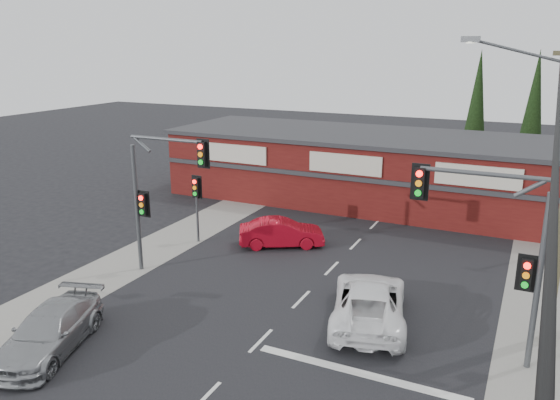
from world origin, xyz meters
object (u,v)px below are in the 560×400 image
at_px(white_suv, 369,302).
at_px(red_sedan, 281,233).
at_px(shop_building, 381,168).
at_px(silver_suv, 50,331).

distance_m(white_suv, red_sedan, 8.16).
distance_m(red_sedan, shop_building, 10.09).
distance_m(white_suv, silver_suv, 10.64).
relative_size(silver_suv, shop_building, 0.17).
bearing_deg(silver_suv, red_sedan, 60.26).
relative_size(white_suv, red_sedan, 1.31).
bearing_deg(silver_suv, white_suv, 18.62).
bearing_deg(red_sedan, shop_building, -41.52).
bearing_deg(shop_building, silver_suv, -102.64).
height_order(silver_suv, shop_building, shop_building).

